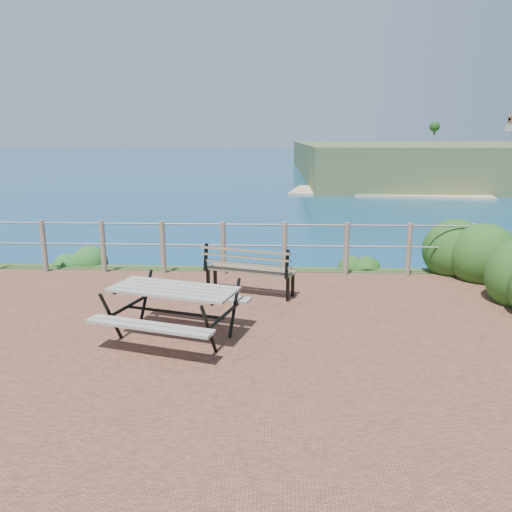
{
  "coord_description": "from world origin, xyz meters",
  "views": [
    {
      "loc": [
        1.03,
        -5.77,
        2.56
      ],
      "look_at": [
        0.69,
        1.77,
        0.75
      ],
      "focal_mm": 35.0,
      "sensor_mm": 36.0,
      "label": 1
    }
  ],
  "objects": [
    {
      "name": "safety_railing",
      "position": [
        0.0,
        3.35,
        0.57
      ],
      "size": [
        9.4,
        0.1,
        1.0
      ],
      "color": "#6B5B4C",
      "rests_on": "ground"
    },
    {
      "name": "shrub_lip_east",
      "position": [
        2.64,
        4.08,
        0.0
      ],
      "size": [
        0.68,
        0.68,
        0.38
      ],
      "primitive_type": "ellipsoid",
      "color": "#174916",
      "rests_on": "ground"
    },
    {
      "name": "park_bench",
      "position": [
        0.57,
        2.11,
        0.56
      ],
      "size": [
        1.54,
        0.81,
        0.85
      ],
      "rotation": [
        0.0,
        0.0,
        -0.31
      ],
      "color": "brown",
      "rests_on": "ground"
    },
    {
      "name": "picnic_table",
      "position": [
        -0.29,
        0.22,
        0.43
      ],
      "size": [
        1.72,
        1.34,
        0.67
      ],
      "rotation": [
        0.0,
        0.0,
        -0.28
      ],
      "color": "gray",
      "rests_on": "ground"
    },
    {
      "name": "ocean",
      "position": [
        0.0,
        200.0,
        0.0
      ],
      "size": [
        1200.0,
        1200.0,
        0.0
      ],
      "primitive_type": "plane",
      "color": "#145778",
      "rests_on": "ground"
    },
    {
      "name": "shrub_right_edge",
      "position": [
        4.8,
        3.5,
        0.0
      ],
      "size": [
        1.21,
        1.21,
        1.73
      ],
      "primitive_type": "ellipsoid",
      "color": "#174916",
      "rests_on": "ground"
    },
    {
      "name": "ground",
      "position": [
        0.0,
        0.0,
        0.0
      ],
      "size": [
        10.0,
        7.0,
        0.12
      ],
      "primitive_type": "cube",
      "color": "brown",
      "rests_on": "ground"
    },
    {
      "name": "shrub_lip_west",
      "position": [
        -3.06,
        3.95,
        0.0
      ],
      "size": [
        0.87,
        0.87,
        0.65
      ],
      "primitive_type": "ellipsoid",
      "color": "#225B24",
      "rests_on": "ground"
    }
  ]
}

